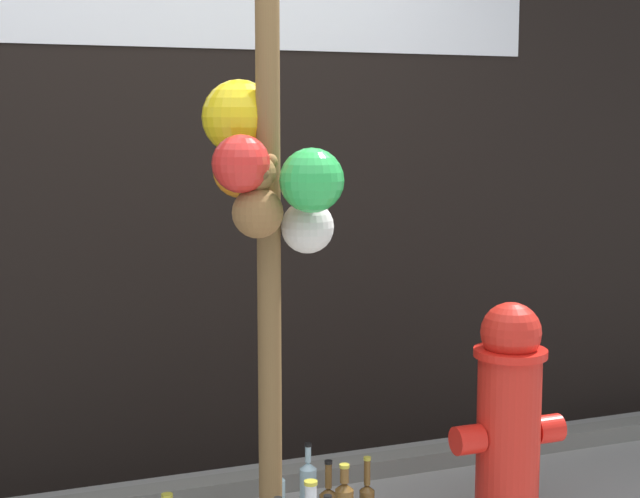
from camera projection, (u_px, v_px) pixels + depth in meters
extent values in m
cube|color=black|center=(178.00, 41.00, 4.18)|extent=(10.00, 0.20, 3.81)
cube|color=slate|center=(210.00, 490.00, 4.04)|extent=(8.00, 0.12, 0.08)
cylinder|color=brown|center=(268.00, 144.00, 3.21)|extent=(0.08, 0.08, 2.98)
sphere|color=red|center=(241.00, 164.00, 3.07)|extent=(0.19, 0.19, 0.19)
sphere|color=green|center=(312.00, 180.00, 3.08)|extent=(0.21, 0.21, 0.21)
sphere|color=yellow|center=(239.00, 117.00, 3.28)|extent=(0.26, 0.26, 0.26)
sphere|color=orange|center=(240.00, 170.00, 3.25)|extent=(0.18, 0.18, 0.18)
sphere|color=brown|center=(258.00, 213.00, 3.11)|extent=(0.17, 0.17, 0.17)
sphere|color=brown|center=(257.00, 173.00, 3.10)|extent=(0.12, 0.12, 0.12)
sphere|color=brown|center=(246.00, 162.00, 3.08)|extent=(0.05, 0.05, 0.05)
sphere|color=brown|center=(269.00, 161.00, 3.10)|extent=(0.05, 0.05, 0.05)
sphere|color=brown|center=(262.00, 174.00, 3.05)|extent=(0.04, 0.04, 0.04)
sphere|color=silver|center=(308.00, 227.00, 3.26)|extent=(0.18, 0.18, 0.18)
sphere|color=silver|center=(307.00, 186.00, 3.24)|extent=(0.13, 0.13, 0.13)
sphere|color=silver|center=(296.00, 175.00, 3.22)|extent=(0.05, 0.05, 0.05)
sphere|color=silver|center=(319.00, 174.00, 3.25)|extent=(0.05, 0.05, 0.05)
sphere|color=#9D9992|center=(313.00, 187.00, 3.19)|extent=(0.05, 0.05, 0.05)
cylinder|color=red|center=(508.00, 443.00, 3.73)|extent=(0.24, 0.24, 0.68)
cylinder|color=red|center=(510.00, 353.00, 3.68)|extent=(0.28, 0.28, 0.03)
sphere|color=red|center=(511.00, 333.00, 3.67)|extent=(0.23, 0.23, 0.23)
cylinder|color=red|center=(468.00, 440.00, 3.66)|extent=(0.11, 0.11, 0.11)
cylinder|color=red|center=(547.00, 429.00, 3.79)|extent=(0.11, 0.11, 0.11)
cylinder|color=gold|center=(167.00, 496.00, 3.34)|extent=(0.04, 0.04, 0.01)
cylinder|color=silver|center=(311.00, 498.00, 3.14)|extent=(0.04, 0.04, 0.09)
cylinder|color=gold|center=(311.00, 483.00, 3.13)|extent=(0.04, 0.04, 0.01)
cone|color=#B2DBEA|center=(276.00, 477.00, 3.50)|extent=(0.06, 0.06, 0.03)
cylinder|color=#B2DBEA|center=(276.00, 464.00, 3.49)|extent=(0.03, 0.03, 0.07)
cylinder|color=black|center=(276.00, 454.00, 3.48)|extent=(0.04, 0.04, 0.01)
cone|color=brown|center=(328.00, 491.00, 3.54)|extent=(0.07, 0.07, 0.03)
cylinder|color=brown|center=(328.00, 476.00, 3.54)|extent=(0.03, 0.03, 0.09)
cylinder|color=black|center=(328.00, 462.00, 3.53)|extent=(0.03, 0.03, 0.01)
cone|color=brown|center=(344.00, 486.00, 3.46)|extent=(0.07, 0.07, 0.03)
cylinder|color=brown|center=(344.00, 475.00, 3.45)|extent=(0.03, 0.03, 0.06)
cylinder|color=gold|center=(344.00, 466.00, 3.45)|extent=(0.04, 0.04, 0.01)
cylinder|color=black|center=(328.00, 497.00, 3.29)|extent=(0.03, 0.03, 0.01)
cone|color=#B2DBEA|center=(308.00, 465.00, 3.66)|extent=(0.06, 0.06, 0.03)
cylinder|color=#B2DBEA|center=(308.00, 454.00, 3.66)|extent=(0.02, 0.02, 0.06)
cylinder|color=black|center=(308.00, 445.00, 3.65)|extent=(0.03, 0.03, 0.01)
cone|color=brown|center=(367.00, 488.00, 3.62)|extent=(0.06, 0.06, 0.02)
cylinder|color=brown|center=(367.00, 472.00, 3.61)|extent=(0.02, 0.02, 0.10)
cylinder|color=gold|center=(367.00, 459.00, 3.60)|extent=(0.03, 0.03, 0.01)
cylinder|color=brown|center=(273.00, 498.00, 3.68)|extent=(0.06, 0.06, 0.29)
cone|color=brown|center=(273.00, 458.00, 3.66)|extent=(0.06, 0.06, 0.02)
cylinder|color=brown|center=(273.00, 446.00, 3.66)|extent=(0.03, 0.03, 0.07)
cylinder|color=gold|center=(273.00, 436.00, 3.65)|extent=(0.03, 0.03, 0.01)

